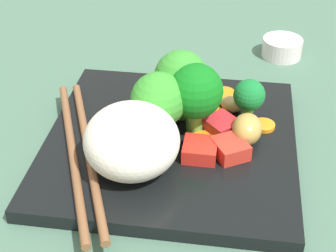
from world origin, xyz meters
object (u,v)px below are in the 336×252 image
object	(u,v)px
square_plate	(171,143)
carrot_slice_3	(264,125)
rice_mound	(132,141)
sauce_cup	(282,48)
broccoli_floret_0	(195,92)
chopstick_pair	(80,152)

from	to	relation	value
square_plate	carrot_slice_3	size ratio (longest dim) A/B	10.73
rice_mound	sauce_cup	distance (cm)	30.82
rice_mound	carrot_slice_3	bearing A→B (deg)	-148.13
rice_mound	carrot_slice_3	distance (cm)	14.85
square_plate	rice_mound	world-z (taller)	rice_mound
broccoli_floret_0	chopstick_pair	xyz separation A→B (cm)	(10.52, 4.88, -4.18)
square_plate	carrot_slice_3	distance (cm)	9.67
sauce_cup	broccoli_floret_0	bearing A→B (deg)	61.81
carrot_slice_3	square_plate	bearing A→B (deg)	15.52
rice_mound	sauce_cup	size ratio (longest dim) A/B	1.70
chopstick_pair	sauce_cup	bearing A→B (deg)	120.95
broccoli_floret_0	carrot_slice_3	bearing A→B (deg)	-169.55
broccoli_floret_0	sauce_cup	bearing A→B (deg)	-118.19
carrot_slice_3	sauce_cup	size ratio (longest dim) A/B	0.44
carrot_slice_3	rice_mound	bearing A→B (deg)	31.87
chopstick_pair	sauce_cup	xyz separation A→B (cm)	(-21.13, -24.69, -0.57)
rice_mound	sauce_cup	bearing A→B (deg)	-121.28
rice_mound	chopstick_pair	bearing A→B (deg)	-15.96
square_plate	rice_mound	bearing A→B (deg)	58.97
chopstick_pair	sauce_cup	size ratio (longest dim) A/B	4.53
carrot_slice_3	broccoli_floret_0	bearing A→B (deg)	10.45
rice_mound	sauce_cup	world-z (taller)	rice_mound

